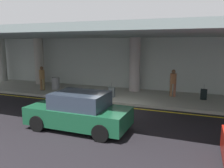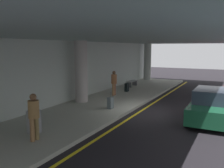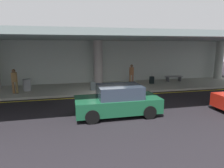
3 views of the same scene
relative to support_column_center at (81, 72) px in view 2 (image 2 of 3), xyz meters
The scene contains 14 objects.
ground_plane 4.85m from the support_column_center, 90.00° to the right, with size 60.00×60.00×0.00m, color black.
sidewalk 2.32m from the support_column_center, 90.00° to the right, with size 26.00×4.20×0.15m, color #A7A79B.
lane_stripe_yellow 4.29m from the support_column_center, 90.00° to the right, with size 26.00×0.14×0.01m, color yellow.
support_column_center is the anchor object (origin of this frame).
support_column_right_mid 12.00m from the support_column_center, ahead, with size 0.75×0.75×3.65m, color #A1A79E.
ceiling_overhang 2.70m from the support_column_center, 90.00° to the right, with size 28.00×13.20×0.30m, color #8B9C9A.
terminal_back_wall 0.92m from the support_column_center, 90.00° to the left, with size 26.00×0.30×3.80m, color #B2BCB5.
car_dark_green_no2 7.51m from the support_column_center, 91.57° to the right, with size 4.10×1.92×1.50m.
traveler_with_luggage 6.54m from the support_column_center, 160.86° to the right, with size 0.38×0.38×1.68m.
person_waiting_for_ride 2.96m from the support_column_center, 17.28° to the right, with size 0.38×0.38×1.68m.
suitcase_upright_primary 4.85m from the support_column_center, 12.65° to the right, with size 0.36×0.22×0.90m.
suitcase_upright_secondary 2.91m from the support_column_center, 108.18° to the right, with size 0.36×0.22×0.90m.
bench_metal 7.11m from the support_column_center, ahead, with size 1.60×0.50×0.48m.
trash_bin_steel 5.84m from the support_column_center, 164.92° to the right, with size 0.56×0.56×0.85m, color gray.
Camera 2 is at (-12.45, -3.97, 3.40)m, focal length 40.27 mm.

